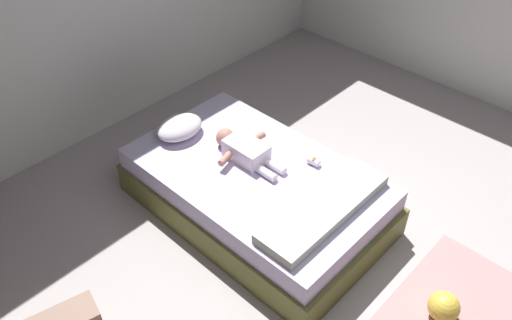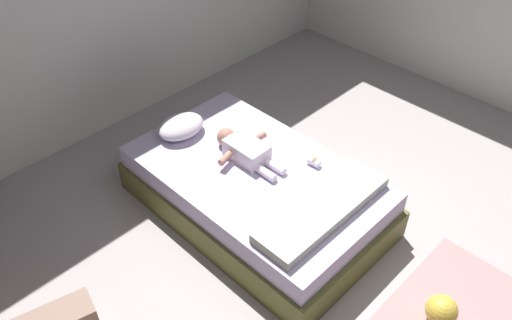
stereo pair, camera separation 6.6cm
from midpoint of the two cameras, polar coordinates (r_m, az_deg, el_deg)
name	(u,v)px [view 2 (the right image)]	position (r m, az deg, el deg)	size (l,w,h in m)	color
ground_plane	(353,284)	(3.95, 11.17, -13.30)	(8.00, 8.00, 0.00)	#A59D9C
bed	(256,191)	(4.21, 0.45, -3.47)	(1.26, 2.09, 0.46)	brown
pillow	(181,126)	(4.41, -7.86, 3.70)	(0.41, 0.31, 0.15)	silver
baby	(244,149)	(4.13, -0.87, 1.21)	(0.52, 0.68, 0.16)	white
toothbrush	(248,137)	(4.36, -0.44, 2.55)	(0.06, 0.17, 0.02)	#2E8BEB
toy_ball	(442,310)	(3.84, 20.33, -15.33)	(0.22, 0.22, 0.22)	gold
blanket	(323,209)	(3.72, 7.90, -5.39)	(1.13, 0.35, 0.08)	#A7AA9C
baby_bottle	(314,162)	(4.10, 6.91, -0.22)	(0.07, 0.10, 0.08)	white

